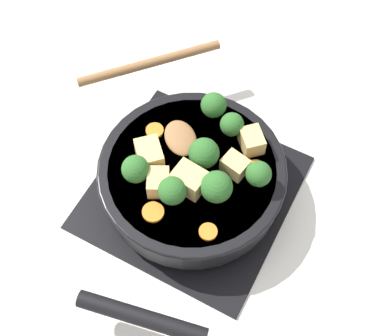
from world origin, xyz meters
TOP-DOWN VIEW (x-y plane):
  - ground_plane at (0.00, 0.00)m, footprint 2.40×2.40m
  - front_burner_grate at (0.00, 0.00)m, footprint 0.31×0.31m
  - skillet_pan at (-0.00, -0.00)m, footprint 0.40×0.29m
  - wooden_spoon at (0.10, 0.11)m, footprint 0.25×0.25m
  - tofu_cube_center_large at (0.03, -0.06)m, footprint 0.04×0.04m
  - tofu_cube_near_handle at (-0.02, 0.06)m, footprint 0.06×0.06m
  - tofu_cube_east_chunk at (-0.03, -0.01)m, footprint 0.04×0.05m
  - tofu_cube_west_chunk at (0.08, -0.06)m, footprint 0.05×0.05m
  - tofu_cube_back_piece at (-0.05, 0.03)m, footprint 0.05×0.05m
  - broccoli_floret_near_spoon at (0.08, -0.03)m, footprint 0.04×0.04m
  - broccoli_floret_center_top at (-0.03, -0.05)m, footprint 0.05×0.05m
  - broccoli_floret_east_rim at (-0.05, 0.06)m, footprint 0.04×0.04m
  - broccoli_floret_west_rim at (0.02, -0.01)m, footprint 0.05×0.05m
  - broccoli_floret_north_edge at (-0.06, -0.00)m, footprint 0.04×0.04m
  - broccoli_floret_south_cluster at (0.02, -0.10)m, footprint 0.04×0.04m
  - broccoli_floret_mid_floret at (0.10, 0.02)m, footprint 0.04×0.04m
  - carrot_slice_orange_thin at (-0.09, 0.01)m, footprint 0.03×0.03m
  - carrot_slice_near_center at (-0.08, -0.07)m, footprint 0.03×0.03m
  - carrot_slice_edge_slice at (0.03, 0.08)m, footprint 0.03×0.03m
  - carrot_slice_under_broccoli at (0.04, -0.09)m, footprint 0.03×0.03m

SIDE VIEW (x-z plane):
  - ground_plane at x=0.00m, z-range 0.00..0.00m
  - front_burner_grate at x=0.00m, z-range 0.00..0.03m
  - skillet_pan at x=0.00m, z-range 0.03..0.09m
  - carrot_slice_orange_thin at x=-0.09m, z-range 0.08..0.09m
  - carrot_slice_near_center at x=-0.08m, z-range 0.08..0.09m
  - carrot_slice_edge_slice at x=0.03m, z-range 0.08..0.09m
  - carrot_slice_under_broccoli at x=0.04m, z-range 0.08..0.09m
  - wooden_spoon at x=0.10m, z-range 0.08..0.10m
  - tofu_cube_center_large at x=0.03m, z-range 0.08..0.11m
  - tofu_cube_west_chunk at x=0.08m, z-range 0.08..0.11m
  - tofu_cube_back_piece at x=-0.05m, z-range 0.08..0.11m
  - tofu_cube_near_handle at x=-0.02m, z-range 0.08..0.12m
  - tofu_cube_east_chunk at x=-0.03m, z-range 0.08..0.12m
  - broccoli_floret_near_spoon at x=0.08m, z-range 0.09..0.13m
  - broccoli_floret_south_cluster at x=0.02m, z-range 0.09..0.13m
  - broccoli_floret_mid_floret at x=0.10m, z-range 0.09..0.13m
  - broccoli_floret_east_rim at x=-0.05m, z-range 0.09..0.13m
  - broccoli_floret_north_edge at x=-0.06m, z-range 0.09..0.13m
  - broccoli_floret_west_rim at x=0.02m, z-range 0.09..0.14m
  - broccoli_floret_center_top at x=-0.03m, z-range 0.09..0.14m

